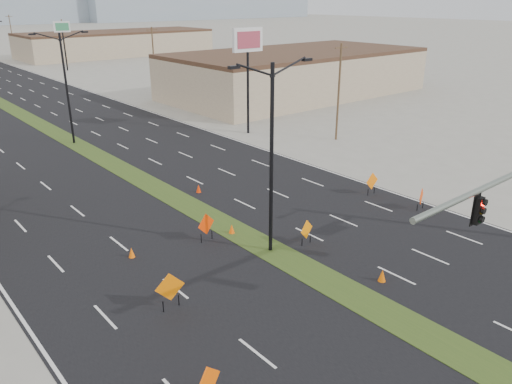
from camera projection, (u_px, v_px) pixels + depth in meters
ground at (484, 367)px, 18.57m from camera, size 600.00×600.00×0.00m
building_se_near at (296, 75)px, 70.04m from camera, size 36.00×18.00×5.50m
building_se_far at (118, 44)px, 118.92m from camera, size 44.00×16.00×5.00m
mesa_east at (196, 4)px, 330.02m from camera, size 160.00×50.00×18.00m
streetlight_0 at (272, 155)px, 25.16m from camera, size 5.15×0.24×10.02m
streetlight_1 at (66, 85)px, 45.15m from camera, size 5.15×0.24×10.02m
utility_pole_0 at (339, 91)px, 46.68m from camera, size 1.60×0.20×9.00m
utility_pole_1 at (154, 58)px, 71.67m from camera, size 1.60×0.20×9.00m
utility_pole_2 at (64, 43)px, 96.65m from camera, size 1.60×0.20×9.00m
utility_pole_3 at (12, 33)px, 121.64m from camera, size 1.60×0.20×9.00m
construction_sign_1 at (170, 288)px, 21.66m from camera, size 1.33×0.32×1.80m
construction_sign_2 at (206, 225)px, 27.84m from camera, size 1.24×0.31×1.68m
construction_sign_3 at (307, 230)px, 27.49m from camera, size 1.09×0.27×1.48m
construction_sign_4 at (421, 197)px, 32.04m from camera, size 1.03×0.46×1.47m
construction_sign_5 at (372, 182)px, 34.49m from camera, size 1.21×0.05×1.61m
cone_0 at (382, 276)px, 24.06m from camera, size 0.41×0.41×0.64m
cone_1 at (232, 229)px, 28.95m from camera, size 0.37×0.37×0.59m
cone_2 at (199, 189)px, 35.09m from camera, size 0.38×0.38×0.60m
cone_3 at (132, 253)px, 26.30m from camera, size 0.40×0.40×0.57m
pole_sign_east_near at (248, 48)px, 47.66m from camera, size 3.34×0.54×10.21m
pole_sign_east_far at (62, 31)px, 91.53m from camera, size 2.84×1.23×8.83m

